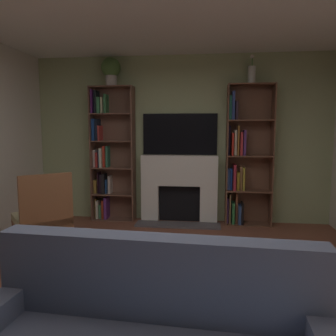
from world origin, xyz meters
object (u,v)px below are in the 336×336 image
vase_with_flowers (252,74)px  armchair (43,215)px  fireplace (179,187)px  potted_plant (111,69)px  tv (180,134)px  bookshelf_right (243,161)px  bookshelf_left (109,156)px

vase_with_flowers → armchair: bearing=-147.5°
armchair → fireplace: bearing=48.7°
potted_plant → tv: bearing=6.3°
fireplace → armchair: bearing=-131.3°
tv → vase_with_flowers: (1.09, -0.12, 0.91)m
bookshelf_right → armchair: bearing=-145.9°
potted_plant → fireplace: bearing=2.1°
fireplace → bookshelf_right: size_ratio=0.61×
fireplace → tv: size_ratio=1.11×
bookshelf_right → armchair: bookshelf_right is taller
tv → potted_plant: 1.50m
tv → bookshelf_left: 1.24m
fireplace → armchair: fireplace is taller
bookshelf_right → potted_plant: size_ratio=4.93×
bookshelf_left → potted_plant: potted_plant is taller
tv → bookshelf_left: (-1.18, -0.07, -0.36)m
vase_with_flowers → potted_plant: bearing=180.0°
bookshelf_right → vase_with_flowers: (0.09, -0.04, 1.33)m
fireplace → vase_with_flowers: (1.09, -0.04, 1.77)m
fireplace → bookshelf_right: bearing=0.1°
tv → armchair: 2.47m
bookshelf_right → armchair: (-2.48, -1.68, -0.52)m
fireplace → bookshelf_left: size_ratio=0.61×
tv → bookshelf_right: bookshelf_right is taller
armchair → potted_plant: bearing=77.1°
potted_plant → bookshelf_left: bearing=148.2°
tv → armchair: bearing=-130.0°
bookshelf_right → vase_with_flowers: 1.33m
vase_with_flowers → armchair: 3.56m
fireplace → tv: tv is taller
tv → bookshelf_right: bearing=-4.4°
tv → vase_with_flowers: size_ratio=2.81×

